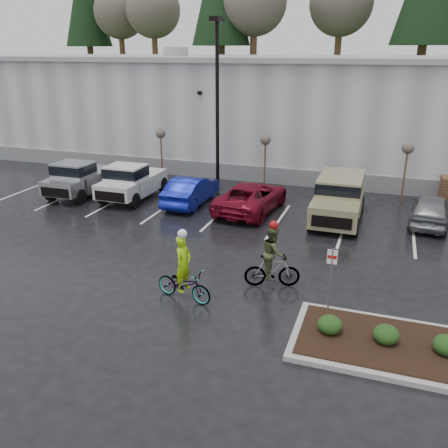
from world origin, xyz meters
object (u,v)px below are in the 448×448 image
(sapling_mid, at_px, (265,143))
(sapling_east, at_px, (408,152))
(car_red, at_px, (252,197))
(suv_tan, at_px, (339,199))
(car_blue, at_px, (191,190))
(cyclist_hivis, at_px, (184,278))
(pickup_silver, at_px, (84,176))
(pickup_white, at_px, (135,179))
(cyclist_olive, at_px, (272,263))
(car_grey, at_px, (430,209))
(sapling_west, at_px, (161,136))
(lamppost, at_px, (217,88))
(fire_lane_sign, at_px, (331,274))

(sapling_mid, xyz_separation_m, sapling_east, (7.50, 0.00, 0.00))
(sapling_east, height_order, car_red, sapling_east)
(suv_tan, bearing_deg, car_blue, 179.12)
(suv_tan, relative_size, cyclist_hivis, 2.09)
(pickup_silver, height_order, car_blue, pickup_silver)
(pickup_white, xyz_separation_m, cyclist_hivis, (7.10, -9.65, -0.23))
(pickup_white, bearing_deg, sapling_east, 14.86)
(suv_tan, bearing_deg, cyclist_olive, -100.24)
(pickup_white, xyz_separation_m, car_grey, (15.03, 0.61, -0.27))
(sapling_west, xyz_separation_m, sapling_mid, (6.50, 0.00, 0.00))
(sapling_mid, distance_m, car_grey, 9.43)
(sapling_mid, bearing_deg, sapling_east, 0.00)
(suv_tan, bearing_deg, pickup_white, 178.54)
(car_blue, xyz_separation_m, car_red, (3.31, -0.08, -0.00))
(sapling_mid, distance_m, cyclist_hivis, 13.49)
(suv_tan, bearing_deg, lamppost, 157.42)
(pickup_silver, distance_m, car_grey, 18.08)
(sapling_mid, distance_m, car_red, 4.41)
(sapling_mid, distance_m, cyclist_olive, 12.09)
(cyclist_hivis, bearing_deg, sapling_mid, 13.94)
(sapling_west, bearing_deg, cyclist_olive, -49.76)
(suv_tan, xyz_separation_m, cyclist_hivis, (-3.84, -9.37, -0.28))
(pickup_white, relative_size, suv_tan, 1.02)
(pickup_silver, relative_size, cyclist_hivis, 2.13)
(sapling_east, distance_m, pickup_silver, 17.42)
(fire_lane_sign, height_order, suv_tan, fire_lane_sign)
(car_red, bearing_deg, fire_lane_sign, 124.51)
(car_grey, xyz_separation_m, cyclist_hivis, (-7.93, -10.26, 0.04))
(sapling_east, bearing_deg, cyclist_hivis, -116.85)
(pickup_silver, height_order, car_grey, pickup_silver)
(suv_tan, bearing_deg, fire_lane_sign, -85.46)
(fire_lane_sign, distance_m, pickup_white, 14.80)
(fire_lane_sign, xyz_separation_m, cyclist_hivis, (-4.54, -0.52, -0.66))
(sapling_east, xyz_separation_m, fire_lane_sign, (-2.20, -12.80, -1.32))
(sapling_west, height_order, pickup_silver, sapling_west)
(lamppost, xyz_separation_m, cyclist_olive, (5.73, -10.50, -4.82))
(car_blue, xyz_separation_m, car_grey, (11.65, 0.78, -0.02))
(car_blue, xyz_separation_m, suv_tan, (7.56, -0.12, 0.29))
(pickup_white, distance_m, car_grey, 15.05)
(sapling_mid, bearing_deg, cyclist_hivis, -86.75)
(pickup_silver, distance_m, suv_tan, 13.96)
(sapling_west, height_order, cyclist_olive, sapling_west)
(sapling_east, distance_m, pickup_white, 14.43)
(pickup_white, distance_m, cyclist_olive, 12.37)
(pickup_white, bearing_deg, fire_lane_sign, -38.10)
(fire_lane_sign, bearing_deg, car_red, 119.14)
(lamppost, bearing_deg, car_blue, -99.27)
(sapling_west, height_order, car_grey, sapling_west)
(car_red, bearing_deg, cyclist_hivis, 97.86)
(sapling_mid, height_order, cyclist_hivis, sapling_mid)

